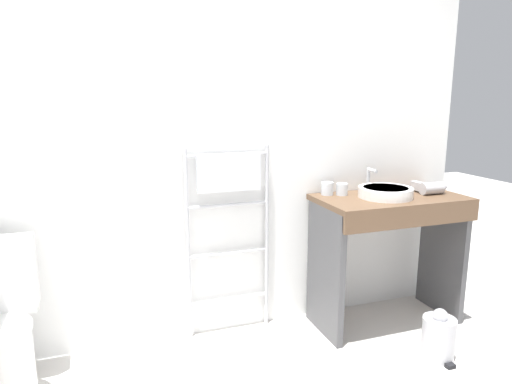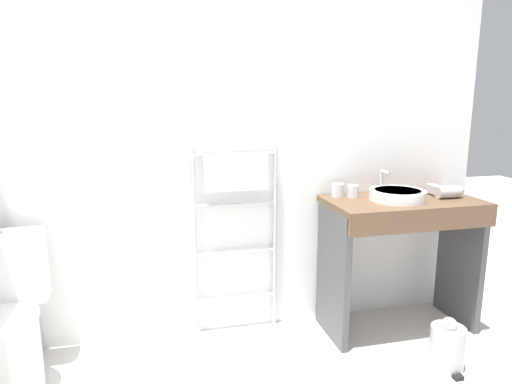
{
  "view_description": "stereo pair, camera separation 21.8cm",
  "coord_description": "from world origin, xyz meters",
  "px_view_note": "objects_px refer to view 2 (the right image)",
  "views": [
    {
      "loc": [
        -0.72,
        -1.1,
        1.47
      ],
      "look_at": [
        0.02,
        1.01,
        1.0
      ],
      "focal_mm": 32.0,
      "sensor_mm": 36.0,
      "label": 1
    },
    {
      "loc": [
        -0.52,
        -1.16,
        1.47
      ],
      "look_at": [
        0.02,
        1.01,
        1.0
      ],
      "focal_mm": 32.0,
      "sensor_mm": 36.0,
      "label": 2
    }
  ],
  "objects_px": {
    "cup_near_wall": "(338,190)",
    "cup_near_edge": "(353,191)",
    "trash_bin": "(447,347)",
    "sink_basin": "(397,195)",
    "toilet": "(5,328)",
    "hair_dryer": "(448,191)",
    "towel_radiator": "(236,199)"
  },
  "relations": [
    {
      "from": "toilet",
      "to": "sink_basin",
      "type": "bearing_deg",
      "value": 1.56
    },
    {
      "from": "hair_dryer",
      "to": "sink_basin",
      "type": "bearing_deg",
      "value": 179.16
    },
    {
      "from": "toilet",
      "to": "sink_basin",
      "type": "xyz_separation_m",
      "value": [
        2.21,
        0.06,
        0.56
      ]
    },
    {
      "from": "cup_near_wall",
      "to": "toilet",
      "type": "bearing_deg",
      "value": -172.58
    },
    {
      "from": "cup_near_wall",
      "to": "trash_bin",
      "type": "distance_m",
      "value": 1.08
    },
    {
      "from": "towel_radiator",
      "to": "trash_bin",
      "type": "bearing_deg",
      "value": -33.69
    },
    {
      "from": "hair_dryer",
      "to": "trash_bin",
      "type": "height_order",
      "value": "hair_dryer"
    },
    {
      "from": "toilet",
      "to": "cup_near_wall",
      "type": "relative_size",
      "value": 9.61
    },
    {
      "from": "trash_bin",
      "to": "sink_basin",
      "type": "bearing_deg",
      "value": 99.3
    },
    {
      "from": "trash_bin",
      "to": "cup_near_wall",
      "type": "bearing_deg",
      "value": 120.33
    },
    {
      "from": "toilet",
      "to": "cup_near_wall",
      "type": "distance_m",
      "value": 2.01
    },
    {
      "from": "towel_radiator",
      "to": "toilet",
      "type": "bearing_deg",
      "value": -167.53
    },
    {
      "from": "toilet",
      "to": "sink_basin",
      "type": "height_order",
      "value": "sink_basin"
    },
    {
      "from": "trash_bin",
      "to": "hair_dryer",
      "type": "bearing_deg",
      "value": 60.1
    },
    {
      "from": "toilet",
      "to": "cup_near_edge",
      "type": "xyz_separation_m",
      "value": [
        1.99,
        0.21,
        0.57
      ]
    },
    {
      "from": "cup_near_edge",
      "to": "hair_dryer",
      "type": "distance_m",
      "value": 0.59
    },
    {
      "from": "towel_radiator",
      "to": "trash_bin",
      "type": "relative_size",
      "value": 3.91
    },
    {
      "from": "hair_dryer",
      "to": "cup_near_edge",
      "type": "bearing_deg",
      "value": 164.68
    },
    {
      "from": "hair_dryer",
      "to": "trash_bin",
      "type": "xyz_separation_m",
      "value": [
        -0.27,
        -0.47,
        -0.76
      ]
    },
    {
      "from": "cup_near_edge",
      "to": "trash_bin",
      "type": "height_order",
      "value": "cup_near_edge"
    },
    {
      "from": "cup_near_wall",
      "to": "cup_near_edge",
      "type": "height_order",
      "value": "cup_near_wall"
    },
    {
      "from": "towel_radiator",
      "to": "sink_basin",
      "type": "height_order",
      "value": "towel_radiator"
    },
    {
      "from": "cup_near_wall",
      "to": "trash_bin",
      "type": "height_order",
      "value": "cup_near_wall"
    },
    {
      "from": "sink_basin",
      "to": "towel_radiator",
      "type": "bearing_deg",
      "value": 167.18
    },
    {
      "from": "cup_near_edge",
      "to": "toilet",
      "type": "bearing_deg",
      "value": -173.96
    },
    {
      "from": "sink_basin",
      "to": "trash_bin",
      "type": "bearing_deg",
      "value": -80.7
    },
    {
      "from": "toilet",
      "to": "hair_dryer",
      "type": "xyz_separation_m",
      "value": [
        2.56,
        0.06,
        0.57
      ]
    },
    {
      "from": "cup_near_edge",
      "to": "towel_radiator",
      "type": "bearing_deg",
      "value": 174.76
    },
    {
      "from": "toilet",
      "to": "cup_near_wall",
      "type": "bearing_deg",
      "value": 7.42
    },
    {
      "from": "cup_near_wall",
      "to": "hair_dryer",
      "type": "bearing_deg",
      "value": -16.43
    },
    {
      "from": "cup_near_wall",
      "to": "hair_dryer",
      "type": "relative_size",
      "value": 0.41
    },
    {
      "from": "cup_near_wall",
      "to": "sink_basin",
      "type": "bearing_deg",
      "value": -31.32
    }
  ]
}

